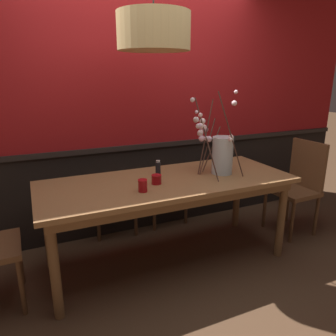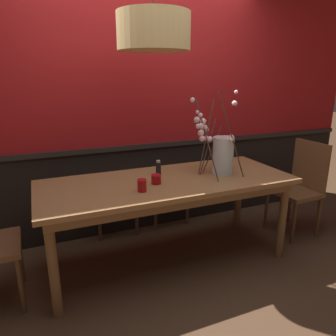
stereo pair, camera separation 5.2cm
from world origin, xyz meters
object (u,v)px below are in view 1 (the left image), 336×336
chair_far_side_right (161,176)px  candle_holder_nearer_edge (143,186)px  dining_table (168,189)px  pendant_lamp (154,32)px  candle_holder_nearer_center (157,179)px  chair_far_side_left (112,182)px  chair_head_east_end (298,182)px  condiment_bottle (158,168)px  vase_with_blossoms (220,153)px

chair_far_side_right → candle_holder_nearer_edge: 1.24m
dining_table → pendant_lamp: size_ratio=1.96×
chair_far_side_right → candle_holder_nearer_center: bearing=-114.5°
chair_far_side_left → candle_holder_nearer_center: size_ratio=11.15×
dining_table → chair_head_east_end: (1.51, -0.00, -0.15)m
candle_holder_nearer_edge → dining_table: bearing=32.6°
chair_far_side_right → pendant_lamp: pendant_lamp is taller
dining_table → condiment_bottle: size_ratio=16.32×
chair_far_side_right → pendant_lamp: bearing=-115.3°
chair_head_east_end → candle_holder_nearer_center: bearing=-177.9°
dining_table → candle_holder_nearer_center: bearing=-154.0°
pendant_lamp → candle_holder_nearer_edge: bearing=-131.8°
chair_far_side_right → pendant_lamp: 1.70m
dining_table → chair_far_side_left: (-0.28, 0.83, -0.16)m
chair_head_east_end → candle_holder_nearer_edge: 1.83m
vase_with_blossoms → candle_holder_nearer_center: (-0.63, -0.05, -0.14)m
dining_table → chair_far_side_right: size_ratio=2.28×
chair_far_side_left → vase_with_blossoms: (0.78, -0.85, 0.43)m
candle_holder_nearer_center → vase_with_blossoms: bearing=4.3°
chair_head_east_end → vase_with_blossoms: vase_with_blossoms is taller
candle_holder_nearer_edge → condiment_bottle: condiment_bottle is taller
dining_table → vase_with_blossoms: (0.50, -0.02, 0.27)m
vase_with_blossoms → condiment_bottle: vase_with_blossoms is taller
chair_far_side_right → candle_holder_nearer_center: size_ratio=11.20×
chair_head_east_end → candle_holder_nearer_edge: chair_head_east_end is taller
vase_with_blossoms → candle_holder_nearer_edge: size_ratio=7.62×
chair_head_east_end → candle_holder_nearer_center: 1.66m
dining_table → condiment_bottle: 0.22m
vase_with_blossoms → pendant_lamp: (-0.61, 0.04, 0.98)m
dining_table → vase_with_blossoms: 0.57m
dining_table → condiment_bottle: bearing=98.1°
chair_head_east_end → chair_far_side_left: bearing=155.1°
chair_far_side_left → condiment_bottle: (0.26, -0.67, 0.31)m
vase_with_blossoms → pendant_lamp: size_ratio=0.68×
dining_table → chair_far_side_left: 0.89m
chair_far_side_right → condiment_bottle: 0.83m
chair_far_side_left → candle_holder_nearer_edge: size_ratio=9.61×
chair_head_east_end → chair_far_side_right: size_ratio=1.04×
condiment_bottle → vase_with_blossoms: bearing=-19.1°
chair_head_east_end → condiment_bottle: (-1.53, 0.17, 0.30)m
dining_table → chair_head_east_end: 1.52m
candle_holder_nearer_edge → pendant_lamp: 1.15m
dining_table → condiment_bottle: condiment_bottle is taller
chair_far_side_right → vase_with_blossoms: 1.01m
dining_table → chair_head_east_end: size_ratio=2.19×
chair_far_side_left → candle_holder_nearer_edge: (-0.01, -1.02, 0.29)m
candle_holder_nearer_center → condiment_bottle: 0.25m
dining_table → chair_far_side_right: chair_far_side_right is taller
vase_with_blossoms → chair_far_side_right: bearing=103.3°
chair_far_side_left → dining_table: bearing=-71.1°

